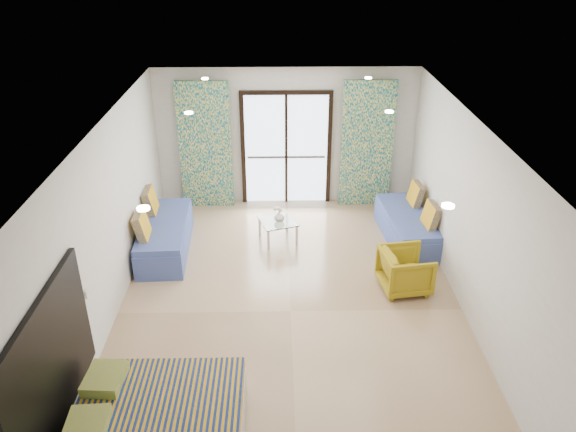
{
  "coord_description": "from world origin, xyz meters",
  "views": [
    {
      "loc": [
        -0.17,
        -6.61,
        4.94
      ],
      "look_at": [
        -0.02,
        0.79,
        1.15
      ],
      "focal_mm": 35.0,
      "sensor_mm": 36.0,
      "label": 1
    }
  ],
  "objects_px": {
    "daybed_left": "(164,235)",
    "coffee_table": "(278,223)",
    "daybed_right": "(408,226)",
    "armchair": "(405,269)",
    "bed": "(158,421)"
  },
  "relations": [
    {
      "from": "daybed_left",
      "to": "coffee_table",
      "type": "relative_size",
      "value": 2.64
    },
    {
      "from": "daybed_right",
      "to": "armchair",
      "type": "bearing_deg",
      "value": -107.94
    },
    {
      "from": "bed",
      "to": "armchair",
      "type": "xyz_separation_m",
      "value": [
        3.23,
        2.79,
        0.11
      ]
    },
    {
      "from": "daybed_left",
      "to": "daybed_right",
      "type": "distance_m",
      "value": 4.24
    },
    {
      "from": "bed",
      "to": "daybed_right",
      "type": "height_order",
      "value": "daybed_right"
    },
    {
      "from": "coffee_table",
      "to": "armchair",
      "type": "xyz_separation_m",
      "value": [
        1.93,
        -1.55,
        0.01
      ]
    },
    {
      "from": "daybed_left",
      "to": "daybed_right",
      "type": "bearing_deg",
      "value": 1.25
    },
    {
      "from": "daybed_left",
      "to": "daybed_right",
      "type": "relative_size",
      "value": 1.06
    },
    {
      "from": "bed",
      "to": "armchair",
      "type": "bearing_deg",
      "value": 40.87
    },
    {
      "from": "daybed_right",
      "to": "armchair",
      "type": "xyz_separation_m",
      "value": [
        -0.36,
        -1.54,
        0.08
      ]
    },
    {
      "from": "bed",
      "to": "daybed_left",
      "type": "height_order",
      "value": "daybed_left"
    },
    {
      "from": "bed",
      "to": "coffee_table",
      "type": "distance_m",
      "value": 4.53
    },
    {
      "from": "coffee_table",
      "to": "armchair",
      "type": "distance_m",
      "value": 2.47
    },
    {
      "from": "bed",
      "to": "daybed_right",
      "type": "bearing_deg",
      "value": 50.32
    },
    {
      "from": "bed",
      "to": "coffee_table",
      "type": "xyz_separation_m",
      "value": [
        1.3,
        4.34,
        0.09
      ]
    }
  ]
}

